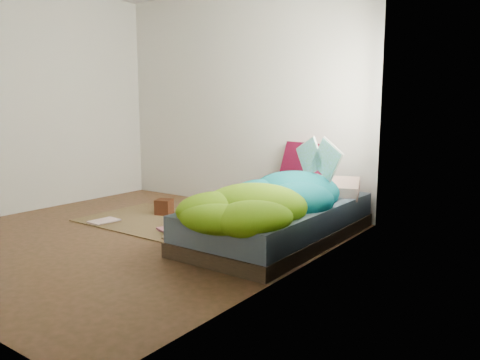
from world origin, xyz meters
name	(u,v)px	position (x,y,z in m)	size (l,w,h in m)	color
ground	(129,235)	(0.00, 0.00, 0.00)	(3.50, 3.50, 0.00)	#402F18
room_walls	(124,59)	(0.01, 0.01, 1.63)	(3.54, 3.54, 2.62)	silver
bed	(279,222)	(1.22, 0.72, 0.17)	(1.00, 2.00, 0.34)	#352C1D
duvet	(266,188)	(1.22, 0.50, 0.51)	(0.96, 1.84, 0.34)	#075F6E
rug	(160,221)	(-0.15, 0.55, 0.01)	(1.60, 1.10, 0.01)	brown
pillow_floral	(328,188)	(1.39, 1.38, 0.41)	(0.60, 0.37, 0.13)	beige
pillow_magenta	(302,166)	(0.98, 1.58, 0.58)	(0.48, 0.15, 0.48)	#510525
open_book	(318,147)	(1.40, 1.10, 0.83)	(0.48, 0.11, 0.30)	#2C8838
wooden_box	(164,207)	(-0.32, 0.79, 0.10)	(0.17, 0.17, 0.17)	#39160D
floor_book_a	(98,220)	(-0.67, 0.16, 0.02)	(0.21, 0.28, 0.02)	white
floor_book_b	(171,226)	(0.15, 0.40, 0.03)	(0.23, 0.31, 0.03)	#C4717A
floor_book_c	(165,234)	(0.31, 0.17, 0.02)	(0.22, 0.30, 0.02)	tan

